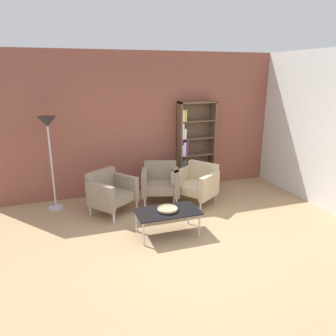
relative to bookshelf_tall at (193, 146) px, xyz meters
name	(u,v)px	position (x,y,z in m)	size (l,w,h in m)	color
ground_plane	(192,242)	(-0.93, -2.25, -0.94)	(8.32, 8.32, 0.00)	tan
brick_back_panel	(149,124)	(-0.93, 0.21, 0.51)	(6.40, 0.12, 2.90)	brown
plaster_right_partition	(325,131)	(1.93, -1.65, 0.51)	(0.12, 5.20, 2.90)	silver
bookshelf_tall	(193,146)	(0.00, 0.00, 0.00)	(0.80, 0.30, 1.90)	brown
coffee_table_low	(168,213)	(-1.21, -1.90, -0.57)	(1.00, 0.56, 0.40)	black
decorative_bowl	(168,209)	(-1.21, -1.90, -0.50)	(0.32, 0.32, 0.05)	tan
armchair_by_bookshelf	(160,182)	(-0.91, -0.57, -0.52)	(0.87, 0.83, 0.78)	gray
armchair_spare_guest	(110,192)	(-1.93, -0.80, -0.52)	(0.95, 0.94, 0.78)	gray
armchair_corner_red	(197,183)	(-0.26, -0.86, -0.52)	(0.93, 0.95, 0.78)	#C6B289
floor_lamp_torchiere	(48,133)	(-2.90, -0.25, 0.51)	(0.32, 0.32, 1.74)	silver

